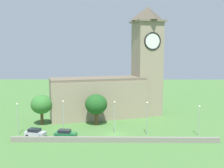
# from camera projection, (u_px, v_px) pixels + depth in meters

# --- Properties ---
(ground_plane) EXTENTS (200.00, 200.00, 0.00)m
(ground_plane) POSITION_uv_depth(u_px,v_px,m) (115.00, 118.00, 77.95)
(ground_plane) COLOR #477538
(church) EXTENTS (33.59, 17.67, 31.59)m
(church) POSITION_uv_depth(u_px,v_px,m) (117.00, 83.00, 79.06)
(church) COLOR gray
(church) RESTS_ON ground
(quay_barrier) EXTENTS (43.76, 0.70, 1.14)m
(quay_barrier) POSITION_uv_depth(u_px,v_px,m) (115.00, 140.00, 57.36)
(quay_barrier) COLOR gray
(quay_barrier) RESTS_ON ground
(car_silver) EXTENTS (4.87, 3.07, 1.91)m
(car_silver) POSITION_uv_depth(u_px,v_px,m) (35.00, 133.00, 60.84)
(car_silver) COLOR silver
(car_silver) RESTS_ON ground
(car_green) EXTENTS (4.97, 2.66, 1.83)m
(car_green) POSITION_uv_depth(u_px,v_px,m) (65.00, 134.00, 60.30)
(car_green) COLOR #1E6B38
(car_green) RESTS_ON ground
(streetlamp_west_end) EXTENTS (0.44, 0.44, 7.31)m
(streetlamp_west_end) POSITION_uv_depth(u_px,v_px,m) (18.00, 114.00, 62.00)
(streetlamp_west_end) COLOR #9EA0A5
(streetlamp_west_end) RESTS_ON ground
(streetlamp_west_mid) EXTENTS (0.44, 0.44, 7.90)m
(streetlamp_west_mid) POSITION_uv_depth(u_px,v_px,m) (63.00, 112.00, 62.09)
(streetlamp_west_mid) COLOR #9EA0A5
(streetlamp_west_mid) RESTS_ON ground
(streetlamp_central) EXTENTS (0.44, 0.44, 7.68)m
(streetlamp_central) POSITION_uv_depth(u_px,v_px,m) (115.00, 113.00, 62.43)
(streetlamp_central) COLOR #9EA0A5
(streetlamp_central) RESTS_ON ground
(streetlamp_east_mid) EXTENTS (0.44, 0.44, 7.60)m
(streetlamp_east_mid) POSITION_uv_depth(u_px,v_px,m) (147.00, 113.00, 62.15)
(streetlamp_east_mid) COLOR #9EA0A5
(streetlamp_east_mid) RESTS_ON ground
(streetlamp_east_end) EXTENTS (0.44, 0.44, 6.91)m
(streetlamp_east_end) POSITION_uv_depth(u_px,v_px,m) (199.00, 116.00, 61.32)
(streetlamp_east_end) COLOR #9EA0A5
(streetlamp_east_end) RESTS_ON ground
(tree_by_tower) EXTENTS (5.68, 5.68, 8.00)m
(tree_by_tower) POSITION_uv_depth(u_px,v_px,m) (96.00, 104.00, 69.96)
(tree_by_tower) COLOR brown
(tree_by_tower) RESTS_ON ground
(tree_riverside_west) EXTENTS (5.42, 5.42, 7.81)m
(tree_riverside_west) POSITION_uv_depth(u_px,v_px,m) (42.00, 105.00, 70.14)
(tree_riverside_west) COLOR brown
(tree_riverside_west) RESTS_ON ground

